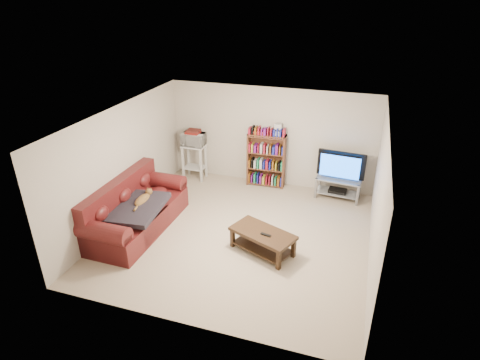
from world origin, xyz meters
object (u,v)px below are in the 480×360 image
at_px(sofa, 134,213).
at_px(bookshelf, 266,160).
at_px(coffee_table, 263,238).
at_px(tv_stand, 338,185).

relative_size(sofa, bookshelf, 1.84).
distance_m(sofa, coffee_table, 2.68).
bearing_deg(coffee_table, sofa, -157.52).
distance_m(coffee_table, tv_stand, 2.79).
bearing_deg(bookshelf, coffee_table, -78.57).
xyz_separation_m(sofa, coffee_table, (2.68, 0.01, -0.06)).
bearing_deg(sofa, bookshelf, 54.11).
distance_m(sofa, tv_stand, 4.59).
bearing_deg(tv_stand, bookshelf, 179.65).
relative_size(tv_stand, bookshelf, 0.78).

